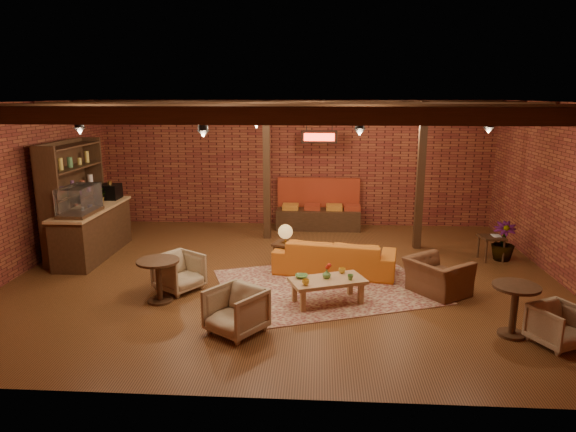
# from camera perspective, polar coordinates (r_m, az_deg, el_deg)

# --- Properties ---
(floor) EXTENTS (10.00, 10.00, 0.00)m
(floor) POSITION_cam_1_polar(r_m,az_deg,el_deg) (9.73, -0.34, -6.67)
(floor) COLOR #37210D
(floor) RESTS_ON ground
(ceiling) EXTENTS (10.00, 8.00, 0.02)m
(ceiling) POSITION_cam_1_polar(r_m,az_deg,el_deg) (9.14, -0.37, 12.54)
(ceiling) COLOR black
(ceiling) RESTS_ON wall_back
(wall_back) EXTENTS (10.00, 0.02, 3.20)m
(wall_back) POSITION_cam_1_polar(r_m,az_deg,el_deg) (13.24, 0.84, 5.86)
(wall_back) COLOR maroon
(wall_back) RESTS_ON ground
(wall_front) EXTENTS (10.00, 0.02, 3.20)m
(wall_front) POSITION_cam_1_polar(r_m,az_deg,el_deg) (5.44, -3.27, -5.26)
(wall_front) COLOR maroon
(wall_front) RESTS_ON ground
(wall_left) EXTENTS (0.02, 8.00, 3.20)m
(wall_left) POSITION_cam_1_polar(r_m,az_deg,el_deg) (10.85, -27.75, 2.64)
(wall_left) COLOR maroon
(wall_left) RESTS_ON ground
(wall_right) EXTENTS (0.02, 8.00, 3.20)m
(wall_right) POSITION_cam_1_polar(r_m,az_deg,el_deg) (10.25, 28.77, 1.98)
(wall_right) COLOR maroon
(wall_right) RESTS_ON ground
(ceiling_beams) EXTENTS (9.80, 6.40, 0.22)m
(ceiling_beams) POSITION_cam_1_polar(r_m,az_deg,el_deg) (9.14, -0.37, 11.79)
(ceiling_beams) COLOR black
(ceiling_beams) RESTS_ON ceiling
(ceiling_pipe) EXTENTS (9.60, 0.12, 0.12)m
(ceiling_pipe) POSITION_cam_1_polar(r_m,az_deg,el_deg) (10.74, 0.24, 10.80)
(ceiling_pipe) COLOR black
(ceiling_pipe) RESTS_ON ceiling
(post_left) EXTENTS (0.16, 0.16, 3.20)m
(post_left) POSITION_cam_1_polar(r_m,az_deg,el_deg) (11.91, -2.38, 5.00)
(post_left) COLOR black
(post_left) RESTS_ON ground
(post_right) EXTENTS (0.16, 0.16, 3.20)m
(post_right) POSITION_cam_1_polar(r_m,az_deg,el_deg) (11.46, 14.51, 4.25)
(post_right) COLOR black
(post_right) RESTS_ON ground
(service_counter) EXTENTS (0.80, 2.50, 1.60)m
(service_counter) POSITION_cam_1_polar(r_m,az_deg,el_deg) (11.45, -20.91, -0.30)
(service_counter) COLOR black
(service_counter) RESTS_ON ground
(plant_counter) EXTENTS (0.35, 0.39, 0.30)m
(plant_counter) POSITION_cam_1_polar(r_m,az_deg,el_deg) (11.50, -20.22, 1.96)
(plant_counter) COLOR #337F33
(plant_counter) RESTS_ON service_counter
(shelving_hutch) EXTENTS (0.52, 2.00, 2.40)m
(shelving_hutch) POSITION_cam_1_polar(r_m,az_deg,el_deg) (11.63, -22.67, 1.76)
(shelving_hutch) COLOR black
(shelving_hutch) RESTS_ON ground
(banquette) EXTENTS (2.10, 0.70, 1.00)m
(banquette) POSITION_cam_1_polar(r_m,az_deg,el_deg) (12.98, 3.38, 0.75)
(banquette) COLOR maroon
(banquette) RESTS_ON ground
(service_sign) EXTENTS (0.86, 0.06, 0.30)m
(service_sign) POSITION_cam_1_polar(r_m,az_deg,el_deg) (12.25, 3.49, 8.76)
(service_sign) COLOR red
(service_sign) RESTS_ON ceiling
(ceiling_spotlights) EXTENTS (6.40, 4.40, 0.28)m
(ceiling_spotlights) POSITION_cam_1_polar(r_m,az_deg,el_deg) (9.15, -0.36, 10.41)
(ceiling_spotlights) COLOR black
(ceiling_spotlights) RESTS_ON ceiling
(rug) EXTENTS (4.30, 3.80, 0.01)m
(rug) POSITION_cam_1_polar(r_m,az_deg,el_deg) (9.24, 4.17, -7.78)
(rug) COLOR maroon
(rug) RESTS_ON floor
(sofa) EXTENTS (2.39, 1.26, 0.66)m
(sofa) POSITION_cam_1_polar(r_m,az_deg,el_deg) (9.82, 5.22, -4.47)
(sofa) COLOR #BF621A
(sofa) RESTS_ON floor
(coffee_table) EXTENTS (1.33, 0.99, 0.66)m
(coffee_table) POSITION_cam_1_polar(r_m,az_deg,el_deg) (8.42, 4.33, -7.29)
(coffee_table) COLOR #9E6F4A
(coffee_table) RESTS_ON floor
(side_table_lamp) EXTENTS (0.54, 0.54, 0.89)m
(side_table_lamp) POSITION_cam_1_polar(r_m,az_deg,el_deg) (9.92, -0.29, -2.14)
(side_table_lamp) COLOR black
(side_table_lamp) RESTS_ON floor
(round_table_left) EXTENTS (0.69, 0.69, 0.72)m
(round_table_left) POSITION_cam_1_polar(r_m,az_deg,el_deg) (8.67, -14.20, -6.22)
(round_table_left) COLOR black
(round_table_left) RESTS_ON floor
(armchair_a) EXTENTS (0.92, 0.94, 0.71)m
(armchair_a) POSITION_cam_1_polar(r_m,az_deg,el_deg) (9.14, -12.02, -5.94)
(armchair_a) COLOR #BBAF91
(armchair_a) RESTS_ON floor
(armchair_b) EXTENTS (0.96, 0.95, 0.73)m
(armchair_b) POSITION_cam_1_polar(r_m,az_deg,el_deg) (7.45, -5.81, -10.20)
(armchair_b) COLOR #BBAF91
(armchair_b) RESTS_ON floor
(armchair_right) EXTENTS (1.06, 1.13, 0.83)m
(armchair_right) POSITION_cam_1_polar(r_m,az_deg,el_deg) (9.12, 16.32, -5.85)
(armchair_right) COLOR brown
(armchair_right) RESTS_ON floor
(side_table_book) EXTENTS (0.51, 0.51, 0.53)m
(side_table_book) POSITION_cam_1_polar(r_m,az_deg,el_deg) (11.29, 21.71, -2.29)
(side_table_book) COLOR black
(side_table_book) RESTS_ON floor
(round_table_right) EXTENTS (0.64, 0.64, 0.76)m
(round_table_right) POSITION_cam_1_polar(r_m,az_deg,el_deg) (7.93, 23.89, -8.74)
(round_table_right) COLOR black
(round_table_right) RESTS_ON floor
(armchair_far) EXTENTS (0.80, 0.79, 0.63)m
(armchair_far) POSITION_cam_1_polar(r_m,az_deg,el_deg) (7.98, 27.82, -10.52)
(armchair_far) COLOR #BBAF91
(armchair_far) RESTS_ON floor
(plant_tall) EXTENTS (1.65, 1.65, 2.41)m
(plant_tall) POSITION_cam_1_polar(r_m,az_deg,el_deg) (11.22, 23.17, 1.36)
(plant_tall) COLOR #4C7F4C
(plant_tall) RESTS_ON floor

